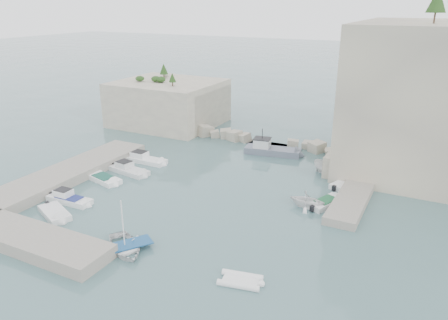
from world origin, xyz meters
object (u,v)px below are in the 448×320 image
at_px(motorboat_d, 70,202).
at_px(tender_east_b, 326,205).
at_px(motorboat_e, 55,216).
at_px(motorboat_b, 129,173).
at_px(motorboat_c, 104,181).
at_px(rowboat, 125,251).
at_px(inflatable_dinghy, 240,282).
at_px(work_boat, 272,154).
at_px(tender_east_a, 307,207).
at_px(tender_east_d, 331,176).
at_px(motorboat_a, 145,162).
at_px(tender_east_c, 345,186).

xyz_separation_m(motorboat_d, tender_east_b, (23.24, 11.20, 0.00)).
bearing_deg(motorboat_e, motorboat_b, 117.93).
relative_size(motorboat_b, motorboat_c, 1.14).
bearing_deg(motorboat_d, rowboat, -24.59).
bearing_deg(inflatable_dinghy, work_boat, 95.53).
distance_m(motorboat_d, inflatable_dinghy, 21.46).
bearing_deg(inflatable_dinghy, motorboat_b, 136.21).
bearing_deg(motorboat_b, tender_east_a, 10.86).
height_order(motorboat_d, tender_east_d, tender_east_d).
bearing_deg(tender_east_d, motorboat_b, 135.76).
bearing_deg(motorboat_a, rowboat, -57.70).
bearing_deg(motorboat_d, work_boat, 59.55).
height_order(motorboat_b, motorboat_e, motorboat_b).
distance_m(motorboat_b, motorboat_e, 12.00).
distance_m(tender_east_c, tender_east_d, 2.94).
bearing_deg(tender_east_c, motorboat_c, 134.45).
xyz_separation_m(motorboat_d, tender_east_c, (23.87, 17.03, 0.00)).
height_order(motorboat_d, work_boat, work_boat).
height_order(motorboat_d, tender_east_c, motorboat_d).
height_order(tender_east_c, work_boat, work_boat).
relative_size(tender_east_b, tender_east_d, 0.98).
distance_m(motorboat_c, tender_east_d, 26.06).
xyz_separation_m(motorboat_c, tender_east_a, (22.41, 4.02, 0.00)).
bearing_deg(motorboat_b, tender_east_c, 27.33).
bearing_deg(work_boat, tender_east_a, -66.25).
bearing_deg(motorboat_b, rowboat, -43.42).
height_order(motorboat_a, motorboat_e, motorboat_a).
relative_size(motorboat_e, inflatable_dinghy, 1.36).
bearing_deg(tender_east_c, motorboat_e, 150.90).
relative_size(motorboat_c, work_boat, 0.63).
height_order(motorboat_c, tender_east_a, tender_east_a).
relative_size(motorboat_c, rowboat, 1.05).
xyz_separation_m(tender_east_a, work_boat, (-8.78, 13.38, 0.00)).
bearing_deg(motorboat_e, work_boat, 89.85).
xyz_separation_m(tender_east_c, work_boat, (-10.99, 6.24, 0.00)).
xyz_separation_m(motorboat_c, work_boat, (13.63, 17.39, 0.00)).
height_order(inflatable_dinghy, tender_east_d, tender_east_d).
relative_size(tender_east_c, work_boat, 0.58).
relative_size(motorboat_d, inflatable_dinghy, 1.59).
xyz_separation_m(motorboat_d, tender_east_d, (21.74, 19.06, 0.00)).
distance_m(motorboat_e, rowboat, 10.09).
height_order(motorboat_c, inflatable_dinghy, motorboat_c).
relative_size(inflatable_dinghy, tender_east_d, 0.71).
relative_size(inflatable_dinghy, tender_east_c, 0.73).
relative_size(motorboat_c, motorboat_e, 1.10).
bearing_deg(tender_east_a, motorboat_b, 90.53).
bearing_deg(work_boat, motorboat_e, -124.18).
height_order(inflatable_dinghy, tender_east_b, tender_east_b).
bearing_deg(tender_east_a, inflatable_dinghy, 176.15).
relative_size(motorboat_c, inflatable_dinghy, 1.49).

